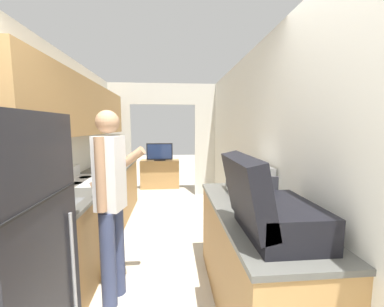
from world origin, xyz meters
name	(u,v)px	position (x,y,z in m)	size (l,w,h in m)	color
wall_left	(56,135)	(-1.11, 2.03, 1.49)	(0.38, 6.88, 2.50)	silver
wall_right	(267,158)	(1.19, 1.64, 1.25)	(0.06, 6.88, 2.50)	silver
wall_far_with_doorway	(163,133)	(0.00, 4.51, 1.42)	(2.71, 0.06, 2.50)	silver
counter_left	(100,204)	(-0.86, 2.65, 0.45)	(0.62, 3.32, 0.90)	#B2844C
counter_right	(251,259)	(0.86, 1.09, 0.45)	(0.62, 1.74, 0.90)	#B2844C
range_oven	(92,214)	(-0.85, 2.28, 0.46)	(0.66, 0.77, 1.04)	white
person	(111,201)	(-0.35, 1.30, 0.93)	(0.55, 0.43, 1.72)	#384266
suitcase	(268,209)	(0.78, 0.62, 1.07)	(0.53, 0.61, 0.51)	black
microwave	(248,179)	(0.95, 1.52, 1.05)	(0.37, 0.45, 0.29)	white
tv_cabinet	(160,174)	(-0.12, 5.25, 0.36)	(0.97, 0.42, 0.71)	#B2844C
television	(160,152)	(-0.12, 5.21, 0.93)	(0.65, 0.16, 0.43)	black
knife	(99,172)	(-0.90, 2.79, 0.91)	(0.13, 0.29, 0.02)	#B7B7BC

